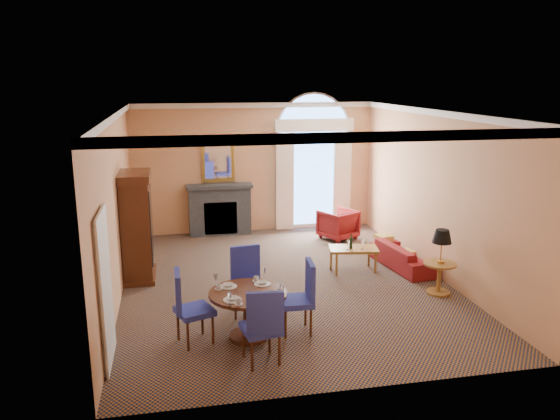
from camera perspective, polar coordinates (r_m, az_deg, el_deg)
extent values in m
plane|color=#111D38|center=(10.46, 0.55, -7.58)|extent=(7.50, 7.50, 0.00)
cube|color=tan|center=(13.61, -2.71, 4.40)|extent=(6.00, 0.04, 3.20)
cube|color=tan|center=(9.83, -16.80, 0.21)|extent=(0.04, 7.50, 3.20)
cube|color=tan|center=(11.00, 16.06, 1.64)|extent=(0.04, 7.50, 3.20)
cube|color=white|center=(9.76, 0.59, 10.21)|extent=(6.00, 7.50, 0.04)
cube|color=silver|center=(9.77, 0.59, 9.86)|extent=(6.00, 7.50, 0.12)
cube|color=silver|center=(7.71, -17.77, -8.00)|extent=(0.08, 0.90, 2.06)
cube|color=#363B40|center=(13.51, -6.31, -0.06)|extent=(1.50, 0.40, 1.20)
cube|color=#363B40|center=(13.35, -6.36, 2.58)|extent=(1.60, 0.46, 0.08)
cube|color=gold|center=(13.45, -6.51, 5.08)|extent=(0.80, 0.04, 1.00)
cube|color=white|center=(13.43, -6.50, 5.06)|extent=(0.64, 0.02, 0.84)
cube|color=silver|center=(13.96, 3.43, 3.16)|extent=(1.90, 0.04, 2.50)
cube|color=#86ACE1|center=(13.95, 3.44, 3.16)|extent=(1.70, 0.02, 2.30)
cylinder|color=silver|center=(13.78, 3.50, 8.28)|extent=(1.90, 0.04, 1.90)
cube|color=#EDE1C9|center=(13.67, 0.51, 2.97)|extent=(0.45, 0.06, 2.45)
cube|color=#EDE1C9|center=(14.05, 6.52, 3.17)|extent=(0.45, 0.06, 2.45)
cube|color=#EDE1C9|center=(13.65, 3.64, 8.86)|extent=(2.00, 0.08, 0.30)
cube|color=#3A1B0D|center=(10.75, -14.71, -2.04)|extent=(0.53, 0.96, 1.92)
cube|color=#3A1B0D|center=(10.53, -15.05, 3.41)|extent=(0.60, 1.06, 0.15)
cube|color=#3A1B0D|center=(11.03, -14.42, -6.61)|extent=(0.60, 1.06, 0.10)
cylinder|color=#3A1B0D|center=(8.11, -3.37, -8.70)|extent=(1.16, 1.16, 0.05)
cylinder|color=#3A1B0D|center=(8.26, -3.33, -11.05)|extent=(0.15, 0.15, 0.68)
cylinder|color=#3A1B0D|center=(8.39, -3.30, -12.98)|extent=(0.58, 0.58, 0.06)
cylinder|color=silver|center=(8.37, -1.85, -7.73)|extent=(0.26, 0.26, 0.01)
imported|color=silver|center=(8.36, -1.85, -7.57)|extent=(0.15, 0.15, 0.04)
imported|color=silver|center=(8.50, -2.50, -7.15)|extent=(0.09, 0.09, 0.07)
cylinder|color=silver|center=(8.31, -5.42, -7.95)|extent=(0.26, 0.26, 0.01)
imported|color=silver|center=(8.30, -5.42, -7.80)|extent=(0.15, 0.15, 0.04)
imported|color=silver|center=(8.22, -6.49, -7.96)|extent=(0.09, 0.09, 0.07)
cylinder|color=silver|center=(7.83, -5.01, -9.34)|extent=(0.26, 0.26, 0.01)
imported|color=silver|center=(7.82, -5.01, -9.17)|extent=(0.15, 0.15, 0.04)
imported|color=silver|center=(7.68, -4.35, -9.51)|extent=(0.09, 0.09, 0.07)
cylinder|color=silver|center=(7.90, -1.21, -9.08)|extent=(0.26, 0.26, 0.01)
imported|color=silver|center=(7.89, -1.21, -8.91)|extent=(0.15, 0.15, 0.04)
imported|color=silver|center=(7.98, -0.16, -8.56)|extent=(0.09, 0.09, 0.07)
cube|color=navy|center=(8.98, -3.58, -7.90)|extent=(0.51, 0.51, 0.09)
cube|color=navy|center=(9.08, -3.66, -5.50)|extent=(0.50, 0.12, 0.59)
cylinder|color=#3A1B0D|center=(9.28, -2.48, -8.94)|extent=(0.04, 0.04, 0.45)
cylinder|color=#3A1B0D|center=(9.25, -4.88, -9.07)|extent=(0.04, 0.04, 0.45)
cylinder|color=#3A1B0D|center=(8.93, -2.17, -9.88)|extent=(0.04, 0.04, 0.45)
cylinder|color=#3A1B0D|center=(8.89, -4.67, -10.02)|extent=(0.04, 0.04, 0.45)
cube|color=navy|center=(7.54, -2.00, -12.28)|extent=(0.57, 0.57, 0.09)
cube|color=navy|center=(7.21, -1.56, -10.74)|extent=(0.50, 0.12, 0.59)
cylinder|color=#3A1B0D|center=(7.45, -2.93, -14.96)|extent=(0.04, 0.04, 0.45)
cylinder|color=#3A1B0D|center=(7.56, -0.07, -14.47)|extent=(0.04, 0.04, 0.45)
cylinder|color=#3A1B0D|center=(7.77, -3.85, -13.68)|extent=(0.04, 0.04, 0.45)
cylinder|color=#3A1B0D|center=(7.88, -1.10, -13.24)|extent=(0.04, 0.04, 0.45)
cube|color=navy|center=(8.37, 1.68, -9.55)|extent=(0.51, 0.51, 0.09)
cube|color=navy|center=(8.31, 3.18, -7.34)|extent=(0.11, 0.50, 0.59)
cylinder|color=#3A1B0D|center=(8.34, 3.24, -11.65)|extent=(0.04, 0.04, 0.45)
cylinder|color=#3A1B0D|center=(8.68, 2.69, -10.59)|extent=(0.04, 0.04, 0.45)
cylinder|color=#3A1B0D|center=(8.28, 0.58, -11.85)|extent=(0.04, 0.04, 0.45)
cylinder|color=#3A1B0D|center=(8.62, 0.14, -10.77)|extent=(0.04, 0.04, 0.45)
cube|color=navy|center=(8.15, -8.91, -10.39)|extent=(0.63, 0.63, 0.09)
cube|color=navy|center=(8.02, -10.61, -8.37)|extent=(0.08, 0.49, 0.59)
cylinder|color=#3A1B0D|center=(8.36, -10.59, -11.83)|extent=(0.04, 0.04, 0.45)
cylinder|color=#3A1B0D|center=(8.03, -9.60, -12.88)|extent=(0.04, 0.04, 0.45)
cylinder|color=#3A1B0D|center=(8.48, -8.12, -11.33)|extent=(0.04, 0.04, 0.45)
cylinder|color=#3A1B0D|center=(8.16, -7.03, -12.34)|extent=(0.04, 0.04, 0.45)
imported|color=maroon|center=(11.45, 12.82, -4.73)|extent=(0.88, 1.75, 0.49)
imported|color=maroon|center=(13.19, 6.07, -1.49)|extent=(1.04, 1.05, 0.71)
cube|color=olive|center=(11.01, 7.68, -4.07)|extent=(1.04, 0.70, 0.05)
cylinder|color=olive|center=(10.80, 5.93, -5.75)|extent=(0.05, 0.05, 0.43)
cylinder|color=olive|center=(11.05, 9.96, -5.42)|extent=(0.05, 0.05, 0.43)
cylinder|color=olive|center=(11.14, 5.35, -5.12)|extent=(0.05, 0.05, 0.43)
cylinder|color=olive|center=(11.39, 9.26, -4.81)|extent=(0.05, 0.05, 0.43)
cylinder|color=olive|center=(10.17, 16.39, -5.41)|extent=(0.58, 0.58, 0.04)
cylinder|color=olive|center=(10.27, 16.28, -6.94)|extent=(0.08, 0.08, 0.54)
cylinder|color=olive|center=(10.36, 16.18, -8.25)|extent=(0.43, 0.43, 0.04)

